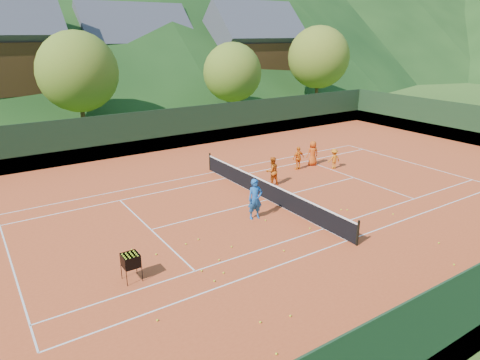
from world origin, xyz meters
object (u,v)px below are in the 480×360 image
student_d (334,159)px  chalet_right (252,56)px  ball_hopper (131,261)px  student_b (298,158)px  student_a (272,171)px  tennis_net (268,191)px  chalet_mid (135,61)px  student_c (313,153)px  coach (255,199)px

student_d → chalet_right: chalet_right is taller
student_d → ball_hopper: bearing=28.0°
student_b → ball_hopper: (-13.18, -6.49, 0.01)m
student_a → student_b: (3.13, 1.37, -0.08)m
student_d → chalet_right: (13.31, 28.02, 4.60)m
student_b → tennis_net: student_b is taller
student_b → chalet_mid: size_ratio=0.12×
chalet_mid → student_a: bearing=-97.8°
student_c → tennis_net: (-6.06, -3.26, -0.30)m
chalet_mid → student_b: bearing=-92.4°
coach → ball_hopper: bearing=-152.8°
tennis_net → chalet_mid: (6.00, 34.00, 4.47)m
student_c → chalet_right: 30.48m
tennis_net → student_d: bearing=16.5°
student_d → tennis_net: size_ratio=0.11×
coach → ball_hopper: 6.87m
student_a → ball_hopper: (-10.06, -5.11, -0.07)m
student_a → chalet_mid: bearing=-93.9°
student_c → ball_hopper: (-14.55, -6.67, -0.06)m
tennis_net → chalet_mid: 34.81m
ball_hopper → student_c: bearing=24.6°
chalet_mid → student_d: bearing=-88.8°
student_d → ball_hopper: size_ratio=1.28×
coach → ball_hopper: size_ratio=1.91×
student_a → tennis_net: student_a is taller
student_c → chalet_right: bearing=-105.6°
student_a → student_d: 5.14m
student_b → student_c: 1.38m
coach → ball_hopper: (-6.60, -1.89, -0.21)m
chalet_right → student_b: bearing=-119.6°
student_a → chalet_right: (18.44, 28.30, 4.42)m
student_a → student_d: bearing=-173.0°
ball_hopper → coach: bearing=16.0°
student_d → chalet_right: size_ratio=0.11×
chalet_right → student_d: bearing=-115.4°
coach → ball_hopper: coach is taller
chalet_mid → chalet_right: bearing=-15.9°
student_a → student_b: 3.42m
coach → student_b: 8.03m
student_a → student_b: size_ratio=1.11×
coach → chalet_mid: bearing=88.6°
student_d → tennis_net: (-6.69, -1.98, -0.14)m
student_a → chalet_right: chalet_right is taller
student_d → student_b: bearing=-20.3°
coach → student_c: size_ratio=1.19×
student_b → ball_hopper: student_b is taller
chalet_right → student_c: bearing=-117.5°
student_a → chalet_right: size_ratio=0.14×
student_a → ball_hopper: size_ratio=1.63×
student_b → tennis_net: 5.61m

